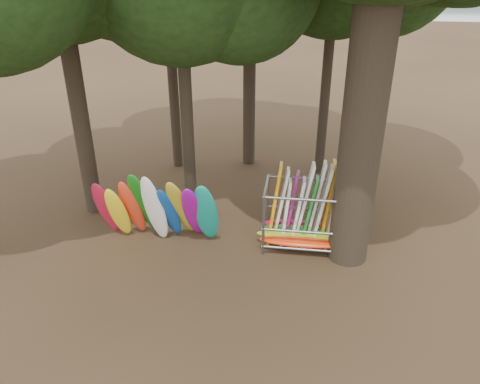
# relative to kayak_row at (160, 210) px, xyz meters

# --- Properties ---
(ground) EXTENTS (120.00, 120.00, 0.00)m
(ground) POSITION_rel_kayak_row_xyz_m (1.86, -0.14, -1.28)
(ground) COLOR #47331E
(ground) RESTS_ON ground
(lake) EXTENTS (160.00, 160.00, 0.00)m
(lake) POSITION_rel_kayak_row_xyz_m (1.86, 59.86, -1.28)
(lake) COLOR gray
(lake) RESTS_ON ground
(kayak_row) EXTENTS (4.06, 2.04, 2.94)m
(kayak_row) POSITION_rel_kayak_row_xyz_m (0.00, 0.00, 0.00)
(kayak_row) COLOR #B81637
(kayak_row) RESTS_ON ground
(storage_rack) EXTENTS (2.97, 1.60, 2.90)m
(storage_rack) POSITION_rel_kayak_row_xyz_m (4.59, 0.58, -0.26)
(storage_rack) COLOR slate
(storage_rack) RESTS_ON ground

